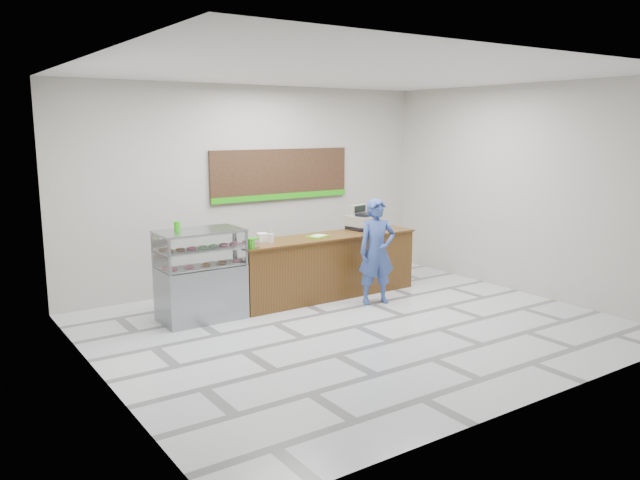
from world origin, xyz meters
TOP-DOWN VIEW (x-y plane):
  - floor at (0.00, 0.00)m, footprint 7.00×7.00m
  - back_wall at (0.00, 3.00)m, footprint 7.00×0.00m
  - ceiling at (0.00, 0.00)m, footprint 7.00×7.00m
  - sales_counter at (0.55, 1.55)m, footprint 3.26×0.76m
  - display_case at (-1.67, 1.55)m, footprint 1.22×0.72m
  - menu_board at (0.55, 2.96)m, footprint 2.80×0.06m
  - cash_register at (1.44, 1.72)m, footprint 0.53×0.55m
  - card_terminal at (1.50, 1.54)m, footprint 0.14×0.19m
  - serving_tray at (0.38, 1.54)m, footprint 0.40×0.34m
  - napkin_box at (-0.58, 1.67)m, footprint 0.18×0.18m
  - straw_cup at (-0.50, 1.53)m, footprint 0.09×0.09m
  - promo_box at (-0.95, 1.28)m, footprint 0.20×0.17m
  - donut_decal at (1.42, 1.32)m, footprint 0.15×0.15m
  - green_cup_left at (-1.96, 1.65)m, footprint 0.09×0.09m
  - green_cup_right at (-1.95, 1.66)m, footprint 0.08×0.08m
  - customer at (1.00, 0.78)m, footprint 0.70×0.56m

SIDE VIEW (x-z plane):
  - floor at x=0.00m, z-range 0.00..0.00m
  - sales_counter at x=0.55m, z-range 0.00..1.03m
  - display_case at x=-1.67m, z-range 0.01..1.34m
  - customer at x=1.00m, z-range 0.00..1.68m
  - donut_decal at x=1.42m, z-range 1.03..1.03m
  - serving_tray at x=0.38m, z-range 1.03..1.05m
  - card_terminal at x=1.50m, z-range 1.03..1.07m
  - napkin_box at x=-0.58m, z-range 1.03..1.16m
  - straw_cup at x=-0.50m, z-range 1.03..1.16m
  - promo_box at x=-0.95m, z-range 1.03..1.18m
  - cash_register at x=1.44m, z-range 0.98..1.40m
  - green_cup_right at x=-1.95m, z-range 1.33..1.46m
  - green_cup_left at x=-1.96m, z-range 1.33..1.47m
  - back_wall at x=0.00m, z-range -1.75..5.25m
  - menu_board at x=0.55m, z-range 1.48..2.38m
  - ceiling at x=0.00m, z-range 3.50..3.50m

